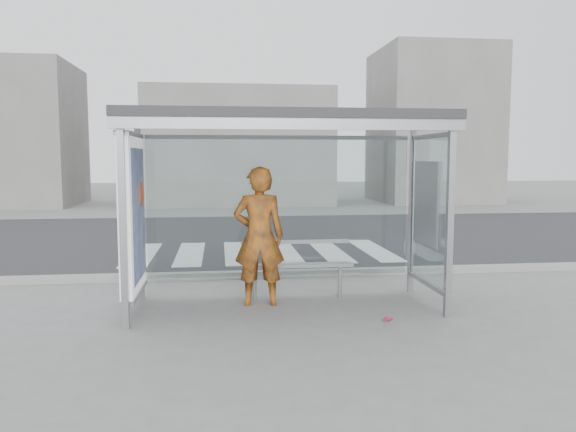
# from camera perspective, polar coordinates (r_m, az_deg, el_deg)

# --- Properties ---
(ground) EXTENTS (80.00, 80.00, 0.00)m
(ground) POSITION_cam_1_polar(r_m,az_deg,el_deg) (7.73, -0.26, -9.28)
(ground) COLOR slate
(ground) RESTS_ON ground
(road) EXTENTS (30.00, 10.00, 0.01)m
(road) POSITION_cam_1_polar(r_m,az_deg,el_deg) (14.57, -3.50, -2.07)
(road) COLOR #262629
(road) RESTS_ON ground
(curb) EXTENTS (30.00, 0.18, 0.12)m
(curb) POSITION_cam_1_polar(r_m,az_deg,el_deg) (9.60, -1.64, -5.90)
(curb) COLOR gray
(curb) RESTS_ON ground
(crosswalk) EXTENTS (5.55, 3.00, 0.00)m
(crosswalk) POSITION_cam_1_polar(r_m,az_deg,el_deg) (12.11, -2.77, -3.71)
(crosswalk) COLOR silver
(crosswalk) RESTS_ON ground
(bus_shelter) EXTENTS (4.25, 1.65, 2.62)m
(bus_shelter) POSITION_cam_1_polar(r_m,az_deg,el_deg) (7.48, -3.16, 5.58)
(bus_shelter) COLOR gray
(bus_shelter) RESTS_ON ground
(building_left) EXTENTS (6.00, 5.00, 6.00)m
(building_left) POSITION_cam_1_polar(r_m,az_deg,el_deg) (27.01, -26.99, 7.34)
(building_left) COLOR slate
(building_left) RESTS_ON ground
(building_center) EXTENTS (8.00, 5.00, 5.00)m
(building_center) POSITION_cam_1_polar(r_m,az_deg,el_deg) (25.42, -5.08, 6.96)
(building_center) COLOR slate
(building_center) RESTS_ON ground
(building_right) EXTENTS (5.00, 5.00, 7.00)m
(building_right) POSITION_cam_1_polar(r_m,az_deg,el_deg) (27.30, 14.38, 8.83)
(building_right) COLOR slate
(building_right) RESTS_ON ground
(person) EXTENTS (0.72, 0.49, 1.91)m
(person) POSITION_cam_1_polar(r_m,az_deg,el_deg) (7.69, -2.96, -2.08)
(person) COLOR red
(person) RESTS_ON ground
(bench) EXTENTS (1.60, 0.31, 0.83)m
(bench) POSITION_cam_1_polar(r_m,az_deg,el_deg) (8.13, 0.95, -4.94)
(bench) COLOR gray
(bench) RESTS_ON ground
(soda_can) EXTENTS (0.13, 0.13, 0.06)m
(soda_can) POSITION_cam_1_polar(r_m,az_deg,el_deg) (7.21, 10.13, -10.22)
(soda_can) COLOR #E8447A
(soda_can) RESTS_ON ground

